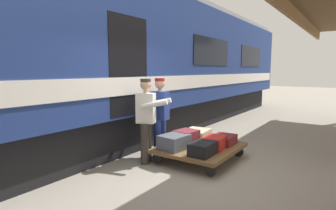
{
  "coord_description": "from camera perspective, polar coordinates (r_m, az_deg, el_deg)",
  "views": [
    {
      "loc": [
        -2.11,
        4.11,
        1.87
      ],
      "look_at": [
        1.1,
        -0.49,
        1.15
      ],
      "focal_mm": 29.02,
      "sensor_mm": 36.0,
      "label": 1
    }
  ],
  "objects": [
    {
      "name": "suitcase_cream_canvas",
      "position": [
        6.28,
        6.08,
        -6.17
      ],
      "size": [
        0.57,
        0.66,
        0.22
      ],
      "primitive_type": "cube",
      "rotation": [
        0.0,
        0.0,
        0.11
      ],
      "color": "beige",
      "rests_on": "luggage_cart"
    },
    {
      "name": "porter_by_door",
      "position": [
        5.45,
        -4.45,
        -2.69
      ],
      "size": [
        0.74,
        0.59,
        1.7
      ],
      "color": "#332D28",
      "rests_on": "ground_plane"
    },
    {
      "name": "suitcase_black_hardshell",
      "position": [
        5.19,
        7.47,
        -9.01
      ],
      "size": [
        0.38,
        0.61,
        0.24
      ],
      "primitive_type": "cube",
      "rotation": [
        0.0,
        0.0,
        0.01
      ],
      "color": "black",
      "rests_on": "luggage_cart"
    },
    {
      "name": "porter_in_overalls",
      "position": [
        5.84,
        -1.89,
        -1.99
      ],
      "size": [
        0.69,
        0.46,
        1.7
      ],
      "color": "navy",
      "rests_on": "ground_plane"
    },
    {
      "name": "suitcase_maroon_trunk",
      "position": [
        6.01,
        11.61,
        -7.11
      ],
      "size": [
        0.47,
        0.6,
        0.18
      ],
      "primitive_type": "cube",
      "rotation": [
        0.0,
        0.0,
        0.06
      ],
      "color": "maroon",
      "rests_on": "luggage_cart"
    },
    {
      "name": "luggage_cart",
      "position": [
        5.78,
        6.68,
        -8.98
      ],
      "size": [
        1.46,
        1.7,
        0.3
      ],
      "color": "brown",
      "rests_on": "ground_plane"
    },
    {
      "name": "ground_plane",
      "position": [
        4.98,
        7.44,
        -14.8
      ],
      "size": [
        60.0,
        60.0,
        0.0
      ],
      "primitive_type": "plane",
      "color": "gray"
    },
    {
      "name": "suitcase_burgundy_valise",
      "position": [
        5.88,
        3.87,
        -6.72
      ],
      "size": [
        0.46,
        0.51,
        0.29
      ],
      "primitive_type": "cube",
      "rotation": [
        0.0,
        0.0,
        -0.11
      ],
      "color": "maroon",
      "rests_on": "luggage_cart"
    },
    {
      "name": "suitcase_slate_roller",
      "position": [
        5.5,
        1.33,
        -7.75
      ],
      "size": [
        0.52,
        0.62,
        0.28
      ],
      "primitive_type": "cube",
      "rotation": [
        0.0,
        0.0,
        -0.1
      ],
      "color": "#4C515B",
      "rests_on": "luggage_cart"
    },
    {
      "name": "train_car",
      "position": [
        6.73,
        -17.63,
        8.6
      ],
      "size": [
        3.03,
        21.72,
        4.0
      ],
      "color": "navy",
      "rests_on": "ground_plane"
    },
    {
      "name": "suitcase_red_plastic",
      "position": [
        5.59,
        9.7,
        -7.79
      ],
      "size": [
        0.44,
        0.56,
        0.25
      ],
      "primitive_type": "cube",
      "rotation": [
        0.0,
        0.0,
        0.14
      ],
      "color": "#AD231E",
      "rests_on": "luggage_cart"
    }
  ]
}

